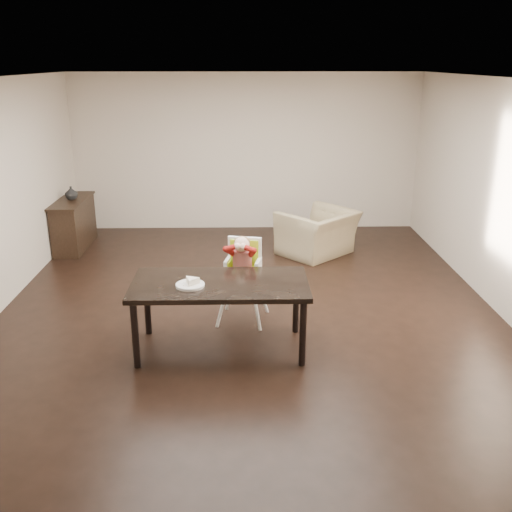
{
  "coord_description": "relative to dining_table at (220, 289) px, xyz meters",
  "views": [
    {
      "loc": [
        -0.06,
        -6.47,
        2.9
      ],
      "look_at": [
        0.08,
        -0.72,
        0.91
      ],
      "focal_mm": 40.0,
      "sensor_mm": 36.0,
      "label": 1
    }
  ],
  "objects": [
    {
      "name": "armchair",
      "position": [
        1.39,
        3.05,
        -0.21
      ],
      "size": [
        1.25,
        1.23,
        0.93
      ],
      "primitive_type": "imported",
      "rotation": [
        0.0,
        0.0,
        3.88
      ],
      "color": "#9B8962",
      "rests_on": "ground"
    },
    {
      "name": "room_walls",
      "position": [
        0.3,
        1.08,
        1.18
      ],
      "size": [
        6.02,
        7.02,
        2.71
      ],
      "color": "beige",
      "rests_on": "ground"
    },
    {
      "name": "high_chair",
      "position": [
        0.23,
        0.72,
        0.05
      ],
      "size": [
        0.5,
        0.5,
        1.02
      ],
      "rotation": [
        0.0,
        0.0,
        -0.2
      ],
      "color": "white",
      "rests_on": "ground"
    },
    {
      "name": "plate",
      "position": [
        -0.29,
        -0.1,
        0.11
      ],
      "size": [
        0.37,
        0.37,
        0.08
      ],
      "rotation": [
        0.0,
        0.0,
        0.32
      ],
      "color": "white",
      "rests_on": "dining_table"
    },
    {
      "name": "ground",
      "position": [
        0.3,
        1.08,
        -0.67
      ],
      "size": [
        7.0,
        7.0,
        0.0
      ],
      "primitive_type": "plane",
      "color": "black",
      "rests_on": "ground"
    },
    {
      "name": "dining_table",
      "position": [
        0.0,
        0.0,
        0.0
      ],
      "size": [
        1.8,
        0.9,
        0.75
      ],
      "color": "black",
      "rests_on": "ground"
    },
    {
      "name": "sideboard",
      "position": [
        -2.48,
        3.48,
        -0.27
      ],
      "size": [
        0.44,
        1.26,
        0.79
      ],
      "color": "black",
      "rests_on": "ground"
    },
    {
      "name": "vase",
      "position": [
        -2.48,
        3.52,
        0.22
      ],
      "size": [
        0.23,
        0.24,
        0.2
      ],
      "primitive_type": "imported",
      "rotation": [
        0.0,
        0.0,
        -0.19
      ],
      "color": "#99999E",
      "rests_on": "sideboard"
    }
  ]
}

